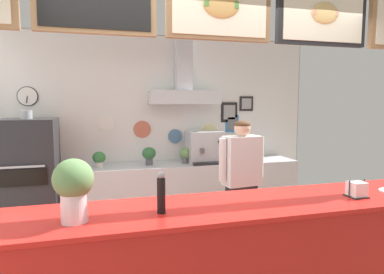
# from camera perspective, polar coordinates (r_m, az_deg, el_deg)

# --- Properties ---
(back_wall_assembly) EXTENTS (4.86, 2.88, 2.78)m
(back_wall_assembly) POSITION_cam_1_polar(r_m,az_deg,el_deg) (5.04, -5.18, 2.73)
(back_wall_assembly) COLOR gray
(back_wall_assembly) RESTS_ON ground_plane
(back_prep_counter) EXTENTS (3.15, 0.64, 0.89)m
(back_prep_counter) POSITION_cam_1_polar(r_m,az_deg,el_deg) (5.11, 0.25, -9.29)
(back_prep_counter) COLOR silver
(back_prep_counter) RESTS_ON ground_plane
(pizza_oven) EXTENTS (0.68, 0.69, 1.68)m
(pizza_oven) POSITION_cam_1_polar(r_m,az_deg,el_deg) (4.68, -25.90, -6.83)
(pizza_oven) COLOR #232326
(pizza_oven) RESTS_ON ground_plane
(shop_worker) EXTENTS (0.56, 0.27, 1.58)m
(shop_worker) POSITION_cam_1_polar(r_m,az_deg,el_deg) (3.87, 8.40, -8.09)
(shop_worker) COLOR #232328
(shop_worker) RESTS_ON ground_plane
(espresso_machine) EXTENTS (0.53, 0.47, 0.46)m
(espresso_machine) POSITION_cam_1_polar(r_m,az_deg,el_deg) (5.00, 2.19, -1.72)
(espresso_machine) COLOR #B7BABF
(espresso_machine) RESTS_ON back_prep_counter
(potted_oregano) EXTENTS (0.19, 0.19, 0.26)m
(potted_oregano) POSITION_cam_1_polar(r_m,az_deg,el_deg) (4.82, -7.32, -2.96)
(potted_oregano) COLOR #4C4C51
(potted_oregano) RESTS_ON back_prep_counter
(potted_thyme) EXTENTS (0.19, 0.19, 0.23)m
(potted_thyme) POSITION_cam_1_polar(r_m,az_deg,el_deg) (4.93, -1.08, -2.94)
(potted_thyme) COLOR #4C4C51
(potted_thyme) RESTS_ON back_prep_counter
(potted_sage) EXTENTS (0.18, 0.18, 0.22)m
(potted_sage) POSITION_cam_1_polar(r_m,az_deg,el_deg) (4.79, -15.53, -3.59)
(potted_sage) COLOR beige
(potted_sage) RESTS_ON back_prep_counter
(potted_rosemary) EXTENTS (0.21, 0.21, 0.24)m
(potted_rosemary) POSITION_cam_1_polar(r_m,az_deg,el_deg) (5.32, 9.71, -2.33)
(potted_rosemary) COLOR #4C4C51
(potted_rosemary) RESTS_ON back_prep_counter
(basil_vase) EXTENTS (0.24, 0.24, 0.38)m
(basil_vase) POSITION_cam_1_polar(r_m,az_deg,el_deg) (2.09, -19.51, -8.11)
(basil_vase) COLOR silver
(basil_vase) RESTS_ON service_counter
(napkin_holder) EXTENTS (0.14, 0.13, 0.13)m
(napkin_holder) POSITION_cam_1_polar(r_m,az_deg,el_deg) (2.80, 26.21, -8.07)
(napkin_holder) COLOR #262628
(napkin_holder) RESTS_ON service_counter
(pepper_grinder) EXTENTS (0.05, 0.05, 0.27)m
(pepper_grinder) POSITION_cam_1_polar(r_m,az_deg,el_deg) (2.16, -5.27, -9.42)
(pepper_grinder) COLOR black
(pepper_grinder) RESTS_ON service_counter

